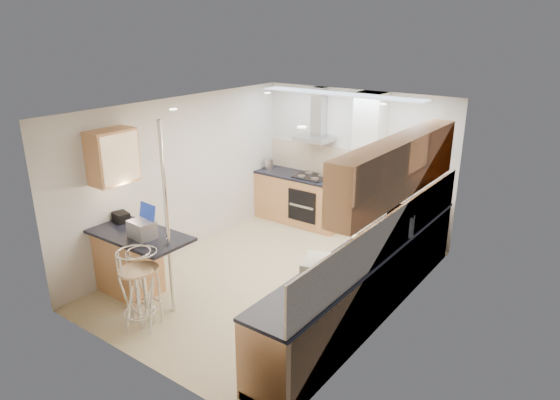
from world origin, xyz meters
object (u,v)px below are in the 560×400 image
Objects in this scene: bar_stool_near at (145,287)px; bread_bin at (319,268)px; bar_stool_end at (137,291)px; microwave at (400,221)px; laptop at (142,229)px.

bread_bin is (2.01, 0.77, 0.54)m from bar_stool_near.
bar_stool_near is at bearing 51.66° from bar_stool_end.
microwave is at bearing 36.30° from bar_stool_near.
laptop is at bearing 106.70° from microwave.
bar_stool_end is at bearing -42.96° from laptop.
laptop is at bearing 172.22° from bread_bin.
laptop is 2.42m from bread_bin.
bar_stool_end is (-2.13, -2.66, -0.54)m from microwave.
bread_bin is (-0.18, -1.73, -0.04)m from microwave.
bread_bin is at bearing 150.10° from microwave.
bread_bin is (1.95, 0.93, 0.50)m from bar_stool_end.
bread_bin reaches higher than bar_stool_end.
microwave is at bearing 65.35° from bread_bin.
microwave is 0.54× the size of bar_stool_near.
bar_stool_end is at bearing 117.40° from microwave.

